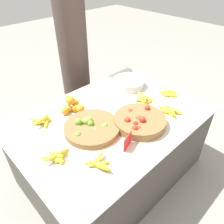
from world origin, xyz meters
TOP-DOWN VIEW (x-y plane):
  - ground_plane at (0.00, 0.00)m, footprint 12.00×12.00m
  - market_table at (0.00, 0.00)m, footprint 1.58×1.11m
  - lime_bowl at (-0.23, -0.01)m, footprint 0.42×0.42m
  - tomato_basket at (0.09, -0.22)m, footprint 0.40×0.40m
  - orange_pile at (-0.18, 0.30)m, footprint 0.20×0.19m
  - metal_bowl at (0.47, 0.25)m, footprint 0.32×0.32m
  - price_sign at (-0.16, -0.32)m, footprint 0.11×0.04m
  - banana_bunch_front_left at (-0.41, -0.31)m, footprint 0.15×0.19m
  - banana_bunch_front_center at (0.62, -0.13)m, footprint 0.14×0.17m
  - banana_bunch_back_center at (-0.45, 0.32)m, footprint 0.17×0.17m
  - banana_bunch_front_right at (0.39, -0.29)m, footprint 0.14×0.21m
  - banana_bunch_middle_right at (0.37, -0.03)m, footprint 0.15×0.17m
  - banana_bunch_middle_left at (-0.57, -0.08)m, footprint 0.20×0.15m
  - vendor_person at (0.33, 0.96)m, footprint 0.32×0.32m

SIDE VIEW (x-z plane):
  - ground_plane at x=0.00m, z-range 0.00..0.00m
  - market_table at x=0.00m, z-range 0.00..0.69m
  - banana_bunch_front_center at x=0.62m, z-range 0.68..0.73m
  - banana_bunch_front_right at x=0.39m, z-range 0.68..0.73m
  - banana_bunch_front_left at x=-0.41m, z-range 0.68..0.74m
  - banana_bunch_middle_left at x=-0.57m, z-range 0.68..0.74m
  - banana_bunch_back_center at x=-0.45m, z-range 0.68..0.74m
  - lime_bowl at x=-0.23m, z-range 0.66..0.76m
  - banana_bunch_middle_right at x=0.37m, z-range 0.68..0.74m
  - tomato_basket at x=0.09m, z-range 0.67..0.77m
  - metal_bowl at x=0.47m, z-range 0.68..0.76m
  - price_sign at x=-0.16m, z-range 0.68..0.79m
  - orange_pile at x=-0.18m, z-range 0.67..0.80m
  - vendor_person at x=0.33m, z-range -0.06..1.67m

